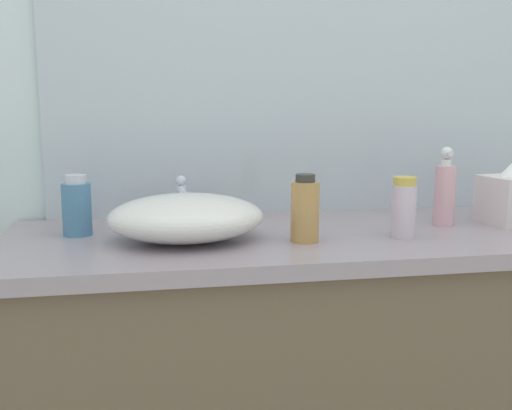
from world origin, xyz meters
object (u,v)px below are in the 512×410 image
object	(u,v)px
soap_dispenser	(445,192)
spray_can	(305,210)
sink_basin	(186,218)
lotion_bottle	(77,207)
perfume_bottle	(404,208)
tissue_box	(511,197)

from	to	relation	value
soap_dispenser	spray_can	bearing A→B (deg)	-164.00
sink_basin	spray_can	world-z (taller)	spray_can
sink_basin	spray_can	bearing A→B (deg)	-11.55
lotion_bottle	perfume_bottle	size ratio (longest dim) A/B	1.01
lotion_bottle	tissue_box	size ratio (longest dim) A/B	0.89
sink_basin	lotion_bottle	bearing A→B (deg)	157.01
perfume_bottle	tissue_box	xyz separation A→B (m)	(0.36, 0.11, -0.00)
soap_dispenser	tissue_box	world-z (taller)	soap_dispenser
spray_can	perfume_bottle	bearing A→B (deg)	-0.39
perfume_bottle	spray_can	distance (m)	0.25
perfume_bottle	soap_dispenser	bearing A→B (deg)	35.52
spray_can	tissue_box	bearing A→B (deg)	10.16
sink_basin	perfume_bottle	size ratio (longest dim) A/B	2.49
lotion_bottle	spray_can	bearing A→B (deg)	-17.30
perfume_bottle	spray_can	size ratio (longest dim) A/B	0.93
soap_dispenser	tissue_box	distance (m)	0.19
perfume_bottle	tissue_box	size ratio (longest dim) A/B	0.88
spray_can	tissue_box	xyz separation A→B (m)	(0.62, 0.11, -0.00)
soap_dispenser	tissue_box	bearing A→B (deg)	-3.40
perfume_bottle	sink_basin	bearing A→B (deg)	173.67
sink_basin	perfume_bottle	distance (m)	0.54
sink_basin	tissue_box	distance (m)	0.90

